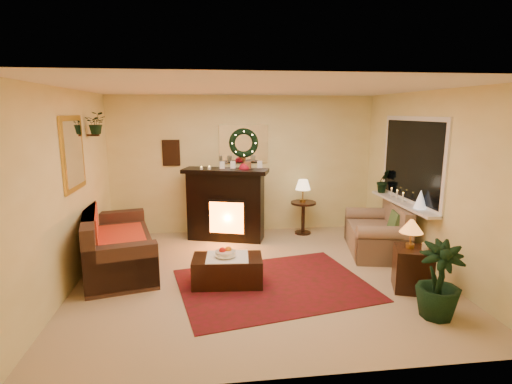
{
  "coord_description": "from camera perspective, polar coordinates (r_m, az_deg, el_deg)",
  "views": [
    {
      "loc": [
        -0.71,
        -5.3,
        2.3
      ],
      "look_at": [
        0.0,
        0.35,
        1.15
      ],
      "focal_mm": 28.0,
      "sensor_mm": 36.0,
      "label": 1
    }
  ],
  "objects": [
    {
      "name": "floor",
      "position": [
        5.82,
        0.44,
        -11.85
      ],
      "size": [
        5.0,
        5.0,
        0.0
      ],
      "primitive_type": "plane",
      "color": "beige",
      "rests_on": "ground"
    },
    {
      "name": "ceiling",
      "position": [
        5.36,
        0.49,
        14.62
      ],
      "size": [
        5.0,
        5.0,
        0.0
      ],
      "primitive_type": "plane",
      "color": "white",
      "rests_on": "ground"
    },
    {
      "name": "wall_back",
      "position": [
        7.65,
        -1.79,
        3.9
      ],
      "size": [
        5.0,
        5.0,
        0.0
      ],
      "primitive_type": "plane",
      "color": "#EFD88C",
      "rests_on": "ground"
    },
    {
      "name": "wall_front",
      "position": [
        3.29,
        5.72,
        -6.35
      ],
      "size": [
        5.0,
        5.0,
        0.0
      ],
      "primitive_type": "plane",
      "color": "#EFD88C",
      "rests_on": "ground"
    },
    {
      "name": "wall_left",
      "position": [
        5.68,
        -25.39,
        0.16
      ],
      "size": [
        4.5,
        4.5,
        0.0
      ],
      "primitive_type": "plane",
      "color": "#EFD88C",
      "rests_on": "ground"
    },
    {
      "name": "wall_right",
      "position": [
        6.28,
        23.71,
        1.28
      ],
      "size": [
        4.5,
        4.5,
        0.0
      ],
      "primitive_type": "plane",
      "color": "#EFD88C",
      "rests_on": "ground"
    },
    {
      "name": "area_rug",
      "position": [
        5.53,
        2.56,
        -13.11
      ],
      "size": [
        2.77,
        2.28,
        0.01
      ],
      "primitive_type": "cube",
      "rotation": [
        0.0,
        0.0,
        0.19
      ],
      "color": "#4F1312",
      "rests_on": "floor"
    },
    {
      "name": "sofa",
      "position": [
        6.34,
        -19.05,
        -6.39
      ],
      "size": [
        1.38,
        2.24,
        0.9
      ],
      "primitive_type": "cube",
      "rotation": [
        0.0,
        0.0,
        0.24
      ],
      "color": "#512A18",
      "rests_on": "floor"
    },
    {
      "name": "red_throw",
      "position": [
        6.46,
        -18.99,
        -5.82
      ],
      "size": [
        0.74,
        1.2,
        0.02
      ],
      "primitive_type": "cube",
      "color": "#B43C20",
      "rests_on": "sofa"
    },
    {
      "name": "fireplace",
      "position": [
        7.27,
        -4.32,
        -2.55
      ],
      "size": [
        1.41,
        0.8,
        1.23
      ],
      "primitive_type": "cube",
      "rotation": [
        0.0,
        0.0,
        -0.3
      ],
      "color": "black",
      "rests_on": "floor"
    },
    {
      "name": "poinsettia",
      "position": [
        7.12,
        -1.67,
        3.34
      ],
      "size": [
        0.2,
        0.2,
        0.2
      ],
      "primitive_type": "sphere",
      "color": "#A61024",
      "rests_on": "fireplace"
    },
    {
      "name": "mantel_candle_a",
      "position": [
        7.08,
        -7.81,
        2.86
      ],
      "size": [
        0.05,
        0.05,
        0.16
      ],
      "primitive_type": "cylinder",
      "color": "white",
      "rests_on": "fireplace"
    },
    {
      "name": "mantel_candle_b",
      "position": [
        7.08,
        -6.68,
        2.89
      ],
      "size": [
        0.06,
        0.06,
        0.18
      ],
      "primitive_type": "cylinder",
      "color": "#F2E8CF",
      "rests_on": "fireplace"
    },
    {
      "name": "mantel_mirror",
      "position": [
        7.59,
        -1.79,
        6.87
      ],
      "size": [
        0.92,
        0.02,
        0.72
      ],
      "primitive_type": "cube",
      "color": "white",
      "rests_on": "wall_back"
    },
    {
      "name": "wreath",
      "position": [
        7.55,
        -1.76,
        7.0
      ],
      "size": [
        0.55,
        0.11,
        0.55
      ],
      "primitive_type": "torus",
      "rotation": [
        1.57,
        0.0,
        0.0
      ],
      "color": "#194719",
      "rests_on": "wall_back"
    },
    {
      "name": "wall_art",
      "position": [
        7.6,
        -12.02,
        5.5
      ],
      "size": [
        0.32,
        0.03,
        0.48
      ],
      "primitive_type": "cube",
      "color": "#381E11",
      "rests_on": "wall_back"
    },
    {
      "name": "gold_mirror",
      "position": [
        5.9,
        -24.69,
        5.03
      ],
      "size": [
        0.03,
        0.84,
        1.0
      ],
      "primitive_type": "cube",
      "color": "gold",
      "rests_on": "wall_left"
    },
    {
      "name": "hanging_plant",
      "position": [
        6.56,
        -21.74,
        7.73
      ],
      "size": [
        0.33,
        0.28,
        0.36
      ],
      "primitive_type": "imported",
      "color": "#194719",
      "rests_on": "wall_left"
    },
    {
      "name": "loveseat",
      "position": [
        6.93,
        16.76,
        -4.82
      ],
      "size": [
        1.09,
        1.55,
        0.82
      ],
      "primitive_type": "cube",
      "rotation": [
        0.0,
        0.0,
        -0.21
      ],
      "color": "gray",
      "rests_on": "floor"
    },
    {
      "name": "window_frame",
      "position": [
        6.71,
        21.38,
        4.21
      ],
      "size": [
        0.03,
        1.86,
        1.36
      ],
      "primitive_type": "cube",
      "color": "white",
      "rests_on": "wall_right"
    },
    {
      "name": "window_glass",
      "position": [
        6.7,
        21.27,
        4.21
      ],
      "size": [
        0.02,
        1.7,
        1.22
      ],
      "primitive_type": "cube",
      "color": "black",
      "rests_on": "wall_right"
    },
    {
      "name": "window_sill",
      "position": [
        6.77,
        20.19,
        -1.49
      ],
      "size": [
        0.22,
        1.86,
        0.04
      ],
      "primitive_type": "cube",
      "color": "white",
      "rests_on": "wall_right"
    },
    {
      "name": "mini_tree",
      "position": [
        6.35,
        22.45,
        -0.91
      ],
      "size": [
        0.18,
        0.18,
        0.27
      ],
      "primitive_type": "cone",
      "color": "white",
      "rests_on": "window_sill"
    },
    {
      "name": "sill_plant",
      "position": [
        7.38,
        17.73,
        1.4
      ],
      "size": [
        0.3,
        0.24,
        0.54
      ],
      "primitive_type": "imported",
      "color": "black",
      "rests_on": "window_sill"
    },
    {
      "name": "side_table_round",
      "position": [
        7.68,
        6.74,
        -3.57
      ],
      "size": [
        0.49,
        0.49,
        0.62
      ],
      "primitive_type": "cylinder",
      "rotation": [
        0.0,
        0.0,
        -0.02
      ],
      "color": "#542A18",
      "rests_on": "floor"
    },
    {
      "name": "lamp_cream",
      "position": [
        7.55,
        6.72,
        0.49
      ],
      "size": [
        0.28,
        0.28,
        0.43
      ],
      "primitive_type": "cone",
      "color": "#E5C08A",
      "rests_on": "side_table_round"
    },
    {
      "name": "end_table_square",
      "position": [
        5.69,
        21.44,
        -10.33
      ],
      "size": [
        0.59,
        0.59,
        0.56
      ],
      "primitive_type": "cube",
      "rotation": [
        0.0,
        0.0,
        -0.34
      ],
      "color": "#523218",
      "rests_on": "floor"
    },
    {
      "name": "lamp_tiffany",
      "position": [
        5.55,
        21.25,
        -5.67
      ],
      "size": [
        0.3,
        0.3,
        0.44
      ],
      "primitive_type": "cone",
      "color": "yellow",
      "rests_on": "end_table_square"
    },
    {
      "name": "coffee_table",
      "position": [
        5.48,
        -4.1,
        -11.02
      ],
      "size": [
        0.96,
        0.58,
        0.39
      ],
      "primitive_type": "cube",
      "rotation": [
        0.0,
        0.0,
        -0.08
      ],
      "color": "#331D16",
      "rests_on": "floor"
    },
    {
      "name": "fruit_bowl",
      "position": [
        5.38,
        -4.39,
        -8.72
      ],
      "size": [
        0.27,
        0.27,
        0.06
      ],
      "primitive_type": "cylinder",
      "color": "white",
      "rests_on": "coffee_table"
    },
    {
      "name": "floor_palm",
      "position": [
        5.02,
        24.69,
        -11.33
      ],
      "size": [
        1.79,
        1.79,
        2.65
      ],
      "primitive_type": "imported",
      "rotation": [
        0.0,
        0.0,
        -0.24
      ],
      "color": "black",
      "rests_on": "floor"
    }
  ]
}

